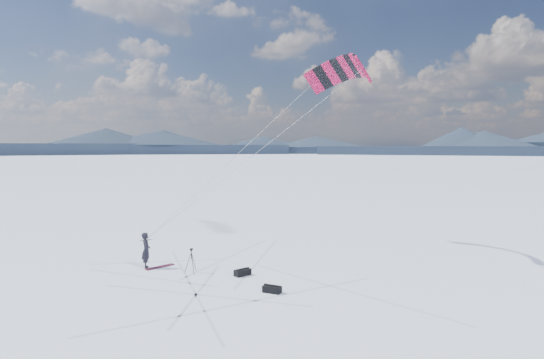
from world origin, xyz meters
name	(u,v)px	position (x,y,z in m)	size (l,w,h in m)	color
ground	(198,278)	(0.00, 0.00, 0.00)	(1800.00, 1800.00, 0.00)	white
horizon_hills	(196,184)	(0.00, 0.00, 4.28)	(704.00, 705.94, 9.89)	black
snow_tracks	(188,284)	(-0.56, -0.72, 0.00)	(17.62, 14.39, 0.01)	#ABB4D2
snowkiter	(146,268)	(-2.03, 2.51, 0.00)	(0.64, 0.42, 1.76)	black
snowboard	(160,267)	(-1.40, 2.43, 0.02)	(1.51, 0.28, 0.04)	maroon
tripod	(191,257)	(-0.11, 0.89, 0.76)	(0.60, 0.57, 1.18)	black
gear_bag_a	(243,272)	(2.01, -0.35, 0.15)	(0.85, 0.60, 0.34)	black
gear_bag_b	(272,289)	(2.44, -3.11, 0.15)	(0.77, 0.78, 0.34)	black
power_kite	(342,72)	(8.95, 3.09, 10.16)	(12.13, 5.85, 9.68)	#B5103D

